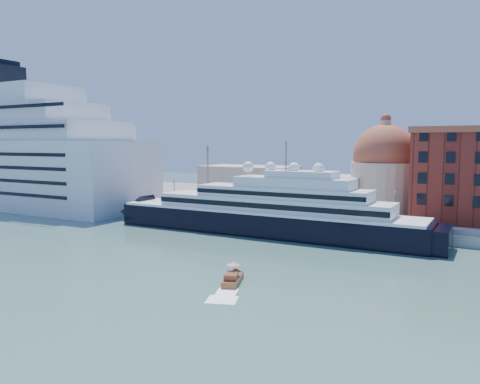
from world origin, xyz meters
The scene contains 9 objects.
ground centered at (0.00, 0.00, 0.00)m, with size 400.00×400.00×0.00m, color #345A55.
quay centered at (0.00, 34.00, 1.25)m, with size 180.00×10.00×2.50m, color gray.
land centered at (0.00, 75.00, 1.00)m, with size 260.00×72.00×2.00m, color slate.
quay_fence centered at (0.00, 29.50, 3.10)m, with size 180.00×0.10×1.20m, color slate.
superyacht centered at (-0.64, 23.00, 4.40)m, with size 85.30×11.83×25.49m.
service_barge centered at (-59.40, 21.08, 0.73)m, with size 11.88×6.94×2.54m.
water_taxi centered at (15.02, -14.49, 0.78)m, with size 4.41×7.23×3.26m.
church centered at (6.39, 57.72, 10.91)m, with size 66.00×18.00×25.50m.
lamp_posts centered at (-12.67, 32.27, 9.84)m, with size 120.80×2.40×18.00m.
Camera 1 is at (49.58, -74.75, 21.23)m, focal length 35.00 mm.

